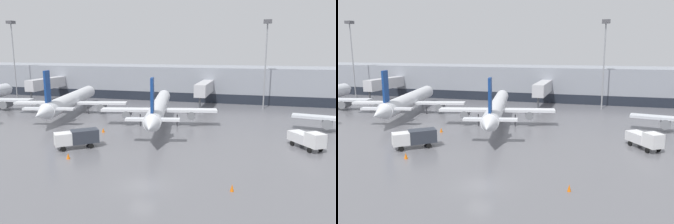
{
  "view_description": "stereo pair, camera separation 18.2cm",
  "coord_description": "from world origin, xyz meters",
  "views": [
    {
      "loc": [
        10.85,
        -29.66,
        13.75
      ],
      "look_at": [
        -3.9,
        24.13,
        3.0
      ],
      "focal_mm": 35.0,
      "sensor_mm": 36.0,
      "label": 1
    },
    {
      "loc": [
        11.03,
        -29.61,
        13.75
      ],
      "look_at": [
        -3.9,
        24.13,
        3.0
      ],
      "focal_mm": 35.0,
      "sensor_mm": 36.0,
      "label": 2
    }
  ],
  "objects": [
    {
      "name": "ground_plane",
      "position": [
        0.0,
        0.0,
        0.0
      ],
      "size": [
        320.0,
        320.0,
        0.0
      ],
      "primitive_type": "plane",
      "color": "slate"
    },
    {
      "name": "terminal_building",
      "position": [
        -0.21,
        61.86,
        4.5
      ],
      "size": [
        160.0,
        30.37,
        9.0
      ],
      "color": "gray",
      "rests_on": "ground_plane"
    },
    {
      "name": "parked_jet_0",
      "position": [
        -28.02,
        32.32,
        2.83
      ],
      "size": [
        24.14,
        35.43,
        10.03
      ],
      "rotation": [
        0.0,
        0.0,
        1.81
      ],
      "color": "silver",
      "rests_on": "ground_plane"
    },
    {
      "name": "parked_jet_2",
      "position": [
        -6.2,
        26.29,
        3.35
      ],
      "size": [
        20.92,
        34.07,
        9.75
      ],
      "rotation": [
        0.0,
        0.0,
        1.79
      ],
      "color": "silver",
      "rests_on": "ground_plane"
    },
    {
      "name": "service_truck_0",
      "position": [
        -13.22,
        9.87,
        1.57
      ],
      "size": [
        5.89,
        5.39,
        2.55
      ],
      "rotation": [
        0.0,
        0.0,
        3.84
      ],
      "color": "#2D333D",
      "rests_on": "ground_plane"
    },
    {
      "name": "service_truck_2",
      "position": [
        17.94,
        17.97,
        1.47
      ],
      "size": [
        4.76,
        5.77,
        2.63
      ],
      "rotation": [
        0.0,
        0.0,
        5.3
      ],
      "color": "silver",
      "rests_on": "ground_plane"
    },
    {
      "name": "traffic_cone_1",
      "position": [
        -11.93,
        5.35,
        0.39
      ],
      "size": [
        0.47,
        0.47,
        0.78
      ],
      "color": "orange",
      "rests_on": "ground_plane"
    },
    {
      "name": "traffic_cone_2",
      "position": [
        -13.75,
        18.9,
        0.38
      ],
      "size": [
        0.51,
        0.51,
        0.76
      ],
      "color": "orange",
      "rests_on": "ground_plane"
    },
    {
      "name": "traffic_cone_3",
      "position": [
        8.95,
        1.03,
        0.37
      ],
      "size": [
        0.39,
        0.39,
        0.75
      ],
      "color": "orange",
      "rests_on": "ground_plane"
    },
    {
      "name": "apron_light_mast_1",
      "position": [
        -56.2,
        49.35,
        16.58
      ],
      "size": [
        1.8,
        1.8,
        21.46
      ],
      "color": "gray",
      "rests_on": "ground_plane"
    },
    {
      "name": "apron_light_mast_2",
      "position": [
        12.39,
        49.0,
        15.74
      ],
      "size": [
        1.8,
        1.8,
        20.2
      ],
      "color": "gray",
      "rests_on": "ground_plane"
    }
  ]
}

